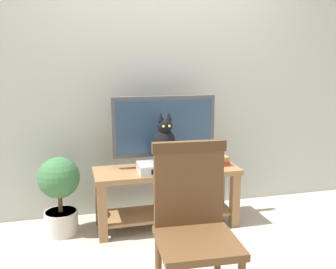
{
  "coord_description": "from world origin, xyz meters",
  "views": [
    {
      "loc": [
        -0.76,
        -2.51,
        1.42
      ],
      "look_at": [
        -0.0,
        0.42,
        0.82
      ],
      "focal_mm": 40.12,
      "sensor_mm": 36.0,
      "label": 1
    }
  ],
  "objects_px": {
    "media_box": "(163,167)",
    "cat": "(164,145)",
    "tv": "(164,129)",
    "book_stack": "(216,161)",
    "potted_plant": "(60,191)",
    "tv_stand": "(167,187)",
    "wooden_chair": "(193,220)"
  },
  "relations": [
    {
      "from": "book_stack",
      "to": "potted_plant",
      "type": "relative_size",
      "value": 0.31
    },
    {
      "from": "book_stack",
      "to": "potted_plant",
      "type": "xyz_separation_m",
      "value": [
        -1.33,
        0.07,
        -0.18
      ]
    },
    {
      "from": "tv_stand",
      "to": "tv",
      "type": "relative_size",
      "value": 1.37
    },
    {
      "from": "tv",
      "to": "media_box",
      "type": "relative_size",
      "value": 2.14
    },
    {
      "from": "tv_stand",
      "to": "tv",
      "type": "height_order",
      "value": "tv"
    },
    {
      "from": "wooden_chair",
      "to": "book_stack",
      "type": "bearing_deg",
      "value": 62.93
    },
    {
      "from": "wooden_chair",
      "to": "book_stack",
      "type": "height_order",
      "value": "wooden_chair"
    },
    {
      "from": "wooden_chair",
      "to": "book_stack",
      "type": "xyz_separation_m",
      "value": [
        0.59,
        1.15,
        -0.01
      ]
    },
    {
      "from": "book_stack",
      "to": "potted_plant",
      "type": "distance_m",
      "value": 1.35
    },
    {
      "from": "tv_stand",
      "to": "tv",
      "type": "distance_m",
      "value": 0.5
    },
    {
      "from": "tv",
      "to": "cat",
      "type": "bearing_deg",
      "value": -104.01
    },
    {
      "from": "media_box",
      "to": "book_stack",
      "type": "bearing_deg",
      "value": 9.41
    },
    {
      "from": "tv",
      "to": "cat",
      "type": "distance_m",
      "value": 0.22
    },
    {
      "from": "tv",
      "to": "wooden_chair",
      "type": "height_order",
      "value": "tv"
    },
    {
      "from": "tv",
      "to": "book_stack",
      "type": "bearing_deg",
      "value": -11.84
    },
    {
      "from": "wooden_chair",
      "to": "media_box",
      "type": "bearing_deg",
      "value": 84.91
    },
    {
      "from": "wooden_chair",
      "to": "book_stack",
      "type": "relative_size",
      "value": 4.83
    },
    {
      "from": "tv_stand",
      "to": "media_box",
      "type": "height_order",
      "value": "media_box"
    },
    {
      "from": "cat",
      "to": "potted_plant",
      "type": "height_order",
      "value": "cat"
    },
    {
      "from": "tv_stand",
      "to": "book_stack",
      "type": "bearing_deg",
      "value": -0.9
    },
    {
      "from": "book_stack",
      "to": "media_box",
      "type": "bearing_deg",
      "value": -170.59
    },
    {
      "from": "potted_plant",
      "to": "cat",
      "type": "bearing_deg",
      "value": -11.28
    },
    {
      "from": "book_stack",
      "to": "cat",
      "type": "bearing_deg",
      "value": -168.73
    },
    {
      "from": "potted_plant",
      "to": "wooden_chair",
      "type": "bearing_deg",
      "value": -58.77
    },
    {
      "from": "tv",
      "to": "cat",
      "type": "relative_size",
      "value": 2.12
    },
    {
      "from": "media_box",
      "to": "potted_plant",
      "type": "bearing_deg",
      "value": 169.78
    },
    {
      "from": "media_box",
      "to": "wooden_chair",
      "type": "height_order",
      "value": "wooden_chair"
    },
    {
      "from": "media_box",
      "to": "cat",
      "type": "distance_m",
      "value": 0.19
    },
    {
      "from": "cat",
      "to": "book_stack",
      "type": "xyz_separation_m",
      "value": [
        0.49,
        0.1,
        -0.19
      ]
    },
    {
      "from": "media_box",
      "to": "book_stack",
      "type": "relative_size",
      "value": 2.06
    },
    {
      "from": "wooden_chair",
      "to": "potted_plant",
      "type": "bearing_deg",
      "value": 121.23
    },
    {
      "from": "tv_stand",
      "to": "media_box",
      "type": "distance_m",
      "value": 0.23
    }
  ]
}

